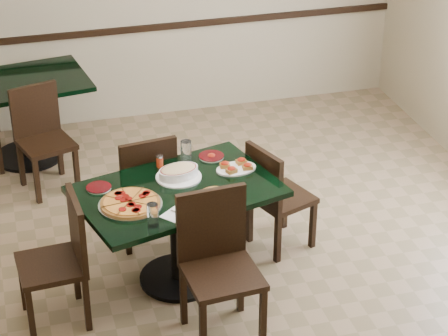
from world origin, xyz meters
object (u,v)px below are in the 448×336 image
object	(u,v)px
pepperoni_pizza	(130,203)
lasagna_casserole	(178,172)
chair_far	(145,184)
chair_left	(63,254)
bread_basket	(211,196)
main_table	(178,212)
chair_right	(274,193)
bruschetta_platter	(236,167)
back_table	(23,104)
back_chair_near	(42,133)
chair_near	(217,257)

from	to	relation	value
pepperoni_pizza	lasagna_casserole	world-z (taller)	lasagna_casserole
chair_far	pepperoni_pizza	bearing A→B (deg)	64.41
chair_left	bread_basket	size ratio (longest dim) A/B	3.37
main_table	chair_right	xyz separation A→B (m)	(0.77, 0.22, -0.10)
chair_far	lasagna_casserole	xyz separation A→B (m)	(0.17, -0.39, 0.29)
main_table	bruschetta_platter	bearing A→B (deg)	2.98
back_table	chair_far	world-z (taller)	chair_far
chair_left	bread_basket	xyz separation A→B (m)	(0.99, -0.01, 0.28)
chair_far	chair_left	distance (m)	1.02
back_table	lasagna_casserole	bearing A→B (deg)	-73.65
chair_far	lasagna_casserole	distance (m)	0.52
chair_left	bruschetta_platter	size ratio (longest dim) A/B	2.86
back_chair_near	back_table	bearing A→B (deg)	84.17
main_table	chair_right	size ratio (longest dim) A/B	1.77
main_table	chair_near	world-z (taller)	chair_near
pepperoni_pizza	chair_right	bearing A→B (deg)	17.23
main_table	back_table	bearing A→B (deg)	97.38
back_chair_near	lasagna_casserole	size ratio (longest dim) A/B	2.72
back_table	bread_basket	world-z (taller)	bread_basket
main_table	chair_near	size ratio (longest dim) A/B	1.53
chair_right	lasagna_casserole	xyz separation A→B (m)	(-0.73, -0.07, 0.32)
back_table	chair_left	distance (m)	2.39
chair_right	bruschetta_platter	bearing A→B (deg)	82.00
lasagna_casserole	main_table	bearing A→B (deg)	-120.93
lasagna_casserole	pepperoni_pizza	bearing A→B (deg)	-158.05
back_table	lasagna_casserole	world-z (taller)	lasagna_casserole
chair_far	chair_near	size ratio (longest dim) A/B	0.93
chair_far	chair_left	size ratio (longest dim) A/B	1.01
pepperoni_pizza	back_table	bearing A→B (deg)	103.42
chair_right	bruschetta_platter	size ratio (longest dim) A/B	2.69
pepperoni_pizza	chair_far	bearing A→B (deg)	72.00
chair_left	lasagna_casserole	world-z (taller)	chair_left
main_table	bruschetta_platter	size ratio (longest dim) A/B	4.77
chair_far	back_chair_near	world-z (taller)	chair_far
pepperoni_pizza	bruschetta_platter	size ratio (longest dim) A/B	1.34
back_table	chair_far	bearing A→B (deg)	-73.27
back_table	chair_near	size ratio (longest dim) A/B	1.25
chair_right	chair_left	size ratio (longest dim) A/B	0.94
chair_near	chair_left	size ratio (longest dim) A/B	1.09
main_table	chair_left	world-z (taller)	chair_left
chair_near	chair_right	xyz separation A→B (m)	(0.64, 0.79, -0.08)
back_table	pepperoni_pizza	xyz separation A→B (m)	(0.55, -2.31, 0.24)
chair_near	lasagna_casserole	bearing A→B (deg)	92.15
chair_left	bread_basket	bearing A→B (deg)	85.50
chair_left	pepperoni_pizza	distance (m)	0.54
pepperoni_pizza	bruschetta_platter	xyz separation A→B (m)	(0.80, 0.28, 0.01)
back_chair_near	bread_basket	bearing A→B (deg)	-79.84
back_chair_near	pepperoni_pizza	distance (m)	1.85
main_table	lasagna_casserole	bearing A→B (deg)	57.57
chair_far	back_chair_near	size ratio (longest dim) A/B	1.04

